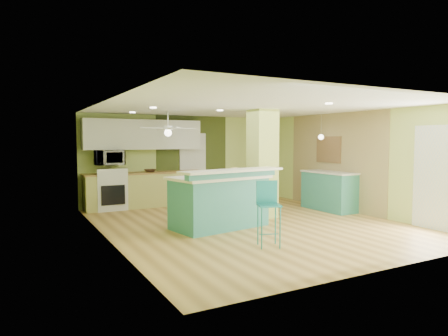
{
  "coord_description": "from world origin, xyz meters",
  "views": [
    {
      "loc": [
        -4.53,
        -7.21,
        1.8
      ],
      "look_at": [
        -0.42,
        0.4,
        1.19
      ],
      "focal_mm": 32.0,
      "sensor_mm": 36.0,
      "label": 1
    }
  ],
  "objects": [
    {
      "name": "canister",
      "position": [
        -0.29,
        0.15,
        1.14
      ],
      "size": [
        0.15,
        0.15,
        0.15
      ],
      "primitive_type": "cylinder",
      "color": "gold",
      "rests_on": "peninsula"
    },
    {
      "name": "column",
      "position": [
        0.65,
        0.5,
        1.25
      ],
      "size": [
        0.55,
        0.55,
        2.5
      ],
      "primitive_type": "cube",
      "color": "#C0D261",
      "rests_on": "floor"
    },
    {
      "name": "wood_panel",
      "position": [
        2.99,
        0.6,
        1.25
      ],
      "size": [
        0.02,
        3.4,
        2.5
      ],
      "primitive_type": "cube",
      "color": "#8F7C52",
      "rests_on": "floor"
    },
    {
      "name": "fruit_bowl",
      "position": [
        -1.2,
        3.14,
        0.98
      ],
      "size": [
        0.34,
        0.34,
        0.08
      ],
      "primitive_type": "imported",
      "rotation": [
        0.0,
        0.0,
        -0.05
      ],
      "color": "#3A2518",
      "rests_on": "kitchen_run"
    },
    {
      "name": "wall_left",
      "position": [
        -3.0,
        0.0,
        1.25
      ],
      "size": [
        0.01,
        7.0,
        2.5
      ],
      "primitive_type": "cube",
      "color": "#C6DC75",
      "rests_on": "floor"
    },
    {
      "name": "stove",
      "position": [
        -2.25,
        3.19,
        0.46
      ],
      "size": [
        0.76,
        0.66,
        1.08
      ],
      "color": "white",
      "rests_on": "floor"
    },
    {
      "name": "french_door",
      "position": [
        2.97,
        -2.3,
        1.05
      ],
      "size": [
        0.04,
        1.08,
        2.1
      ],
      "primitive_type": "cube",
      "color": "white",
      "rests_on": "floor"
    },
    {
      "name": "peninsula",
      "position": [
        -0.74,
        -0.02,
        0.57
      ],
      "size": [
        2.35,
        1.56,
        1.23
      ],
      "rotation": [
        0.0,
        0.0,
        0.17
      ],
      "color": "teal",
      "rests_on": "floor"
    },
    {
      "name": "wall_back",
      "position": [
        0.0,
        3.5,
        1.25
      ],
      "size": [
        6.0,
        0.01,
        2.5
      ],
      "primitive_type": "cube",
      "color": "#C6DC75",
      "rests_on": "floor"
    },
    {
      "name": "bar_stool",
      "position": [
        -0.68,
        -1.66,
        0.74
      ],
      "size": [
        0.48,
        0.48,
        1.11
      ],
      "rotation": [
        0.0,
        0.0,
        -0.37
      ],
      "color": "teal",
      "rests_on": "floor"
    },
    {
      "name": "pendant_lamp",
      "position": [
        2.65,
        0.75,
        1.88
      ],
      "size": [
        0.14,
        0.14,
        0.69
      ],
      "color": "silver",
      "rests_on": "ceiling"
    },
    {
      "name": "olive_accent",
      "position": [
        0.2,
        3.49,
        1.25
      ],
      "size": [
        2.2,
        0.02,
        2.5
      ],
      "primitive_type": "cube",
      "color": "#3D491D",
      "rests_on": "floor"
    },
    {
      "name": "wall_front",
      "position": [
        0.0,
        -3.5,
        1.25
      ],
      "size": [
        6.0,
        0.01,
        2.5
      ],
      "primitive_type": "cube",
      "color": "#C6DC75",
      "rests_on": "floor"
    },
    {
      "name": "ceiling",
      "position": [
        0.0,
        0.0,
        2.5
      ],
      "size": [
        6.0,
        7.0,
        0.01
      ],
      "primitive_type": "cube",
      "color": "white",
      "rests_on": "wall_back"
    },
    {
      "name": "microwave",
      "position": [
        -2.25,
        3.2,
        1.35
      ],
      "size": [
        0.7,
        0.48,
        0.39
      ],
      "primitive_type": "imported",
      "color": "white",
      "rests_on": "wall_back"
    },
    {
      "name": "floor",
      "position": [
        0.0,
        0.0,
        -0.01
      ],
      "size": [
        6.0,
        7.0,
        0.01
      ],
      "primitive_type": "cube",
      "color": "olive",
      "rests_on": "ground"
    },
    {
      "name": "kitchen_run",
      "position": [
        -1.3,
        3.2,
        0.47
      ],
      "size": [
        3.25,
        0.63,
        0.94
      ],
      "color": "#C9C869",
      "rests_on": "floor"
    },
    {
      "name": "wall_decor",
      "position": [
        2.96,
        0.8,
        1.55
      ],
      "size": [
        0.03,
        0.9,
        0.7
      ],
      "primitive_type": "cube",
      "color": "brown",
      "rests_on": "wood_panel"
    },
    {
      "name": "wall_right",
      "position": [
        3.0,
        0.0,
        1.25
      ],
      "size": [
        0.01,
        7.0,
        2.5
      ],
      "primitive_type": "cube",
      "color": "#C6DC75",
      "rests_on": "floor"
    },
    {
      "name": "upper_cabinets",
      "position": [
        -1.3,
        3.32,
        1.95
      ],
      "size": [
        3.2,
        0.34,
        0.8
      ],
      "primitive_type": "cube",
      "color": "silver",
      "rests_on": "wall_back"
    },
    {
      "name": "side_counter",
      "position": [
        2.7,
        0.47,
        0.5
      ],
      "size": [
        0.66,
        1.55,
        1.0
      ],
      "color": "teal",
      "rests_on": "floor"
    },
    {
      "name": "ceiling_fan",
      "position": [
        -1.1,
        2.0,
        2.08
      ],
      "size": [
        1.41,
        1.41,
        0.61
      ],
      "color": "white",
      "rests_on": "ceiling"
    },
    {
      "name": "interior_door",
      "position": [
        0.2,
        3.46,
        1.0
      ],
      "size": [
        0.82,
        0.05,
        2.0
      ],
      "primitive_type": "cube",
      "color": "silver",
      "rests_on": "floor"
    }
  ]
}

